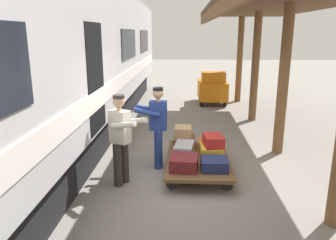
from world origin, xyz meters
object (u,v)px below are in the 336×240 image
at_px(suitcase_red_plastic, 213,141).
at_px(porter_by_door, 121,137).
at_px(baggage_tug, 212,88).
at_px(porter_in_overalls, 157,125).
at_px(luggage_cart, 198,159).
at_px(train_car, 16,72).
at_px(suitcase_tan_vintage, 183,132).
at_px(suitcase_brown_leather, 184,142).
at_px(suitcase_orange_carryall, 210,144).
at_px(suitcase_maroon_trunk, 184,163).
at_px(suitcase_navy_fabric, 214,164).
at_px(suitcase_yellow_case, 212,152).
at_px(suitcase_gray_aluminum, 184,150).

bearing_deg(suitcase_red_plastic, porter_by_door, 22.67).
bearing_deg(baggage_tug, porter_in_overalls, 75.67).
xyz_separation_m(luggage_cart, baggage_tug, (-0.84, -6.76, 0.39)).
xyz_separation_m(train_car, suitcase_tan_vintage, (-3.12, -1.00, -1.42)).
bearing_deg(suitcase_brown_leather, suitcase_red_plastic, 135.43).
distance_m(suitcase_orange_carryall, suitcase_tan_vintage, 0.66).
bearing_deg(porter_in_overalls, suitcase_tan_vintage, -139.05).
distance_m(suitcase_brown_leather, suitcase_orange_carryall, 0.57).
bearing_deg(suitcase_maroon_trunk, porter_in_overalls, -53.78).
bearing_deg(suitcase_navy_fabric, porter_in_overalls, -34.17).
height_order(suitcase_navy_fabric, suitcase_brown_leather, suitcase_brown_leather).
distance_m(suitcase_tan_vintage, baggage_tug, 6.24).
xyz_separation_m(suitcase_orange_carryall, suitcase_tan_vintage, (0.60, -0.02, 0.27)).
bearing_deg(baggage_tug, luggage_cart, 82.91).
distance_m(suitcase_yellow_case, porter_by_door, 1.93).
bearing_deg(suitcase_yellow_case, suitcase_red_plastic, -139.17).
height_order(suitcase_yellow_case, suitcase_gray_aluminum, suitcase_gray_aluminum).
height_order(train_car, baggage_tug, train_car).
bearing_deg(baggage_tug, suitcase_yellow_case, 85.29).
distance_m(suitcase_red_plastic, porter_in_overalls, 1.20).
distance_m(suitcase_brown_leather, suitcase_red_plastic, 0.86).
height_order(train_car, suitcase_orange_carryall, train_car).
height_order(suitcase_gray_aluminum, suitcase_red_plastic, suitcase_red_plastic).
relative_size(train_car, suitcase_tan_vintage, 50.19).
bearing_deg(porter_in_overalls, train_car, 11.80).
bearing_deg(porter_by_door, suitcase_red_plastic, -157.33).
bearing_deg(suitcase_tan_vintage, suitcase_gray_aluminum, 92.65).
bearing_deg(suitcase_yellow_case, train_car, 5.81).
relative_size(suitcase_gray_aluminum, suitcase_tan_vintage, 1.42).
bearing_deg(suitcase_brown_leather, suitcase_gray_aluminum, 90.00).
relative_size(suitcase_maroon_trunk, baggage_tug, 0.32).
bearing_deg(porter_in_overalls, suitcase_gray_aluminum, 163.93).
relative_size(suitcase_red_plastic, porter_in_overalls, 0.29).
distance_m(suitcase_yellow_case, suitcase_brown_leather, 0.83).
height_order(luggage_cart, suitcase_tan_vintage, suitcase_tan_vintage).
relative_size(suitcase_navy_fabric, baggage_tug, 0.29).
distance_m(suitcase_gray_aluminum, baggage_tug, 6.85).
xyz_separation_m(suitcase_yellow_case, porter_in_overalls, (1.13, -0.16, 0.52)).
xyz_separation_m(train_car, suitcase_navy_fabric, (-3.71, 0.23, -1.68)).
xyz_separation_m(luggage_cart, suitcase_orange_carryall, (-0.28, -0.60, 0.13)).
bearing_deg(suitcase_navy_fabric, suitcase_brown_leather, -64.86).
distance_m(luggage_cart, suitcase_orange_carryall, 0.68).
xyz_separation_m(suitcase_tan_vintage, porter_by_door, (1.13, 1.33, 0.28)).
distance_m(suitcase_red_plastic, porter_by_door, 1.91).
distance_m(suitcase_gray_aluminum, porter_in_overalls, 0.77).
bearing_deg(suitcase_orange_carryall, suitcase_gray_aluminum, 46.82).
height_order(suitcase_brown_leather, suitcase_tan_vintage, suitcase_tan_vintage).
relative_size(suitcase_brown_leather, porter_in_overalls, 0.36).
distance_m(train_car, suitcase_red_plastic, 4.02).
distance_m(luggage_cart, suitcase_navy_fabric, 0.68).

